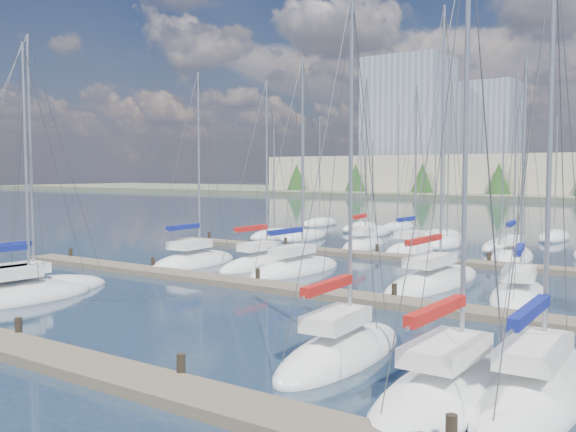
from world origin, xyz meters
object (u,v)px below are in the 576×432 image
Objects in this scene: sailboat_o at (411,249)px; sailboat_i at (261,264)px; sailboat_f at (537,389)px; sailboat_e at (451,389)px; sailboat_b at (19,293)px; sailboat_d at (341,352)px; sailboat_n at (363,245)px; sailboat_p at (512,256)px; sailboat_l at (519,297)px; sailboat_j at (296,269)px; sailboat_k at (434,281)px; sailboat_h at (193,262)px; sailboat_c at (17,297)px.

sailboat_i is at bearing -108.67° from sailboat_o.
sailboat_e is at bearing -147.89° from sailboat_f.
sailboat_b is 1.06× the size of sailboat_d.
sailboat_n is 1.07× the size of sailboat_o.
sailboat_i is (-12.01, -12.95, 0.01)m from sailboat_p.
sailboat_i is 14.87m from sailboat_b.
sailboat_e reaches higher than sailboat_i.
sailboat_e is 1.04× the size of sailboat_f.
sailboat_f is (3.92, -12.82, 0.00)m from sailboat_l.
sailboat_b is at bearing -113.52° from sailboat_j.
sailboat_k is at bearing -101.31° from sailboat_p.
sailboat_c is at bearing -89.21° from sailboat_h.
sailboat_b is (-4.07, -27.44, -0.03)m from sailboat_n.
sailboat_k is at bearing -60.37° from sailboat_n.
sailboat_c is (-14.92, -27.97, -0.00)m from sailboat_p.
sailboat_d is (14.18, -14.33, -0.01)m from sailboat_i.
sailboat_h is at bearing 168.98° from sailboat_l.
sailboat_j is (-8.54, -0.58, -0.00)m from sailboat_k.
sailboat_p reaches higher than sailboat_o.
sailboat_f is at bearing 35.10° from sailboat_e.
sailboat_l is at bearing -4.29° from sailboat_h.
sailboat_d is at bearing -74.54° from sailboat_n.
sailboat_p is 15.12m from sailboat_l.
sailboat_n is 1.13× the size of sailboat_d.
sailboat_c is (-14.35, -15.29, -0.00)m from sailboat_k.
sailboat_n is 33.90m from sailboat_e.
sailboat_e is (18.06, -28.69, -0.02)m from sailboat_n.
sailboat_l is (19.30, 13.50, -0.00)m from sailboat_c.
sailboat_i is 0.92× the size of sailboat_j.
sailboat_p is at bearing 88.08° from sailboat_k.
sailboat_f is 22.35m from sailboat_j.
sailboat_c is (-7.60, -27.56, -0.01)m from sailboat_o.
sailboat_p is (11.69, -0.10, -0.01)m from sailboat_n.
sailboat_p reaches higher than sailboat_f.
sailboat_k is 17.09m from sailboat_f.
sailboat_d is (-2.20, -12.80, 0.01)m from sailboat_l.
sailboat_n is 27.74m from sailboat_b.
sailboat_c is at bearing -132.52° from sailboat_k.
sailboat_f is 1.04× the size of sailboat_d.
sailboat_p is 31.70m from sailboat_c.
sailboat_b is at bearing 178.12° from sailboat_f.
sailboat_k is (-0.57, -12.68, -0.00)m from sailboat_p.
sailboat_c reaches higher than sailboat_d.
sailboat_p is at bearing 37.32° from sailboat_h.
sailboat_d is (17.10, 0.69, 0.01)m from sailboat_c.
sailboat_h reaches higher than sailboat_c.
sailboat_i is at bearing 142.76° from sailboat_f.
sailboat_e reaches higher than sailboat_b.
sailboat_n is 13.61m from sailboat_j.
sailboat_o is 1.04× the size of sailboat_c.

